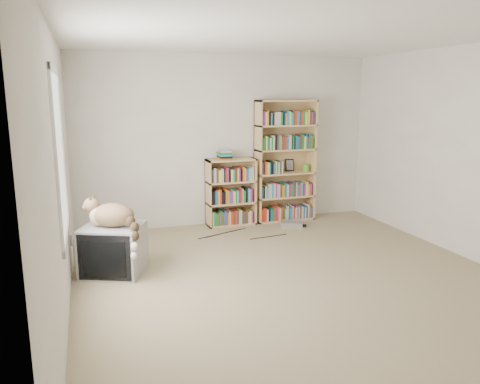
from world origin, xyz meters
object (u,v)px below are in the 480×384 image
object	(u,v)px
cat	(116,219)
bookcase_short	(231,194)
bookcase_tall	(285,164)
crt_tv	(114,249)
dvd_player	(291,224)

from	to	relation	value
cat	bookcase_short	xyz separation A→B (m)	(1.77, 1.59, -0.17)
cat	bookcase_tall	size ratio (longest dim) A/B	0.38
crt_tv	cat	size ratio (longest dim) A/B	1.13
cat	dvd_player	xyz separation A→B (m)	(2.59, 1.18, -0.59)
crt_tv	bookcase_tall	world-z (taller)	bookcase_tall
bookcase_tall	dvd_player	world-z (taller)	bookcase_tall
cat	bookcase_short	size ratio (longest dim) A/B	0.70
dvd_player	crt_tv	bearing A→B (deg)	-134.81
cat	bookcase_tall	bearing A→B (deg)	54.31
cat	crt_tv	bearing A→B (deg)	132.48
cat	bookcase_tall	distance (m)	3.09
crt_tv	dvd_player	world-z (taller)	crt_tv
crt_tv	dvd_player	size ratio (longest dim) A/B	2.44
bookcase_tall	dvd_player	size ratio (longest dim) A/B	5.73
cat	bookcase_short	distance (m)	2.38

